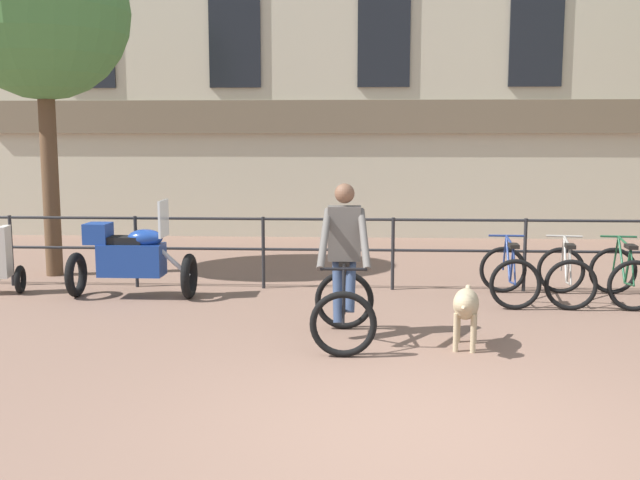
# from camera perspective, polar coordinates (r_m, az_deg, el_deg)

# --- Properties ---
(ground_plane) EXTENTS (60.00, 60.00, 0.00)m
(ground_plane) POSITION_cam_1_polar(r_m,az_deg,el_deg) (5.92, 7.73, -14.15)
(ground_plane) COLOR #7A5B4C
(canal_railing) EXTENTS (15.05, 0.05, 1.05)m
(canal_railing) POSITION_cam_1_polar(r_m,az_deg,el_deg) (10.78, 5.58, -0.09)
(canal_railing) COLOR #232326
(canal_railing) RESTS_ON ground_plane
(cyclist_with_bike) EXTENTS (0.69, 1.18, 1.70)m
(cyclist_with_bike) POSITION_cam_1_polar(r_m,az_deg,el_deg) (8.13, 1.84, -2.34)
(cyclist_with_bike) COLOR black
(cyclist_with_bike) RESTS_ON ground_plane
(dog) EXTENTS (0.37, 1.00, 0.66)m
(dog) POSITION_cam_1_polar(r_m,az_deg,el_deg) (7.94, 11.04, -4.94)
(dog) COLOR tan
(dog) RESTS_ON ground_plane
(parked_motorcycle) EXTENTS (1.71, 0.63, 1.35)m
(parked_motorcycle) POSITION_cam_1_polar(r_m,az_deg,el_deg) (10.55, -14.23, -1.29)
(parked_motorcycle) COLOR black
(parked_motorcycle) RESTS_ON ground_plane
(parked_bicycle_near_lamp) EXTENTS (0.70, 1.13, 0.86)m
(parked_bicycle_near_lamp) POSITION_cam_1_polar(r_m,az_deg,el_deg) (10.38, 14.20, -2.58)
(parked_bicycle_near_lamp) COLOR black
(parked_bicycle_near_lamp) RESTS_ON ground_plane
(parked_bicycle_mid_left) EXTENTS (0.81, 1.19, 0.86)m
(parked_bicycle_mid_left) POSITION_cam_1_polar(r_m,az_deg,el_deg) (10.55, 18.22, -2.57)
(parked_bicycle_mid_left) COLOR black
(parked_bicycle_mid_left) RESTS_ON ground_plane
(parked_bicycle_mid_right) EXTENTS (0.74, 1.16, 0.86)m
(parked_bicycle_mid_right) POSITION_cam_1_polar(r_m,az_deg,el_deg) (10.77, 22.10, -2.55)
(parked_bicycle_mid_right) COLOR black
(parked_bicycle_mid_right) RESTS_ON ground_plane
(tree_canalside_left) EXTENTS (2.66, 2.66, 5.41)m
(tree_canalside_left) POSITION_cam_1_polar(r_m,az_deg,el_deg) (12.62, -20.43, 15.85)
(tree_canalside_left) COLOR brown
(tree_canalside_left) RESTS_ON ground_plane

